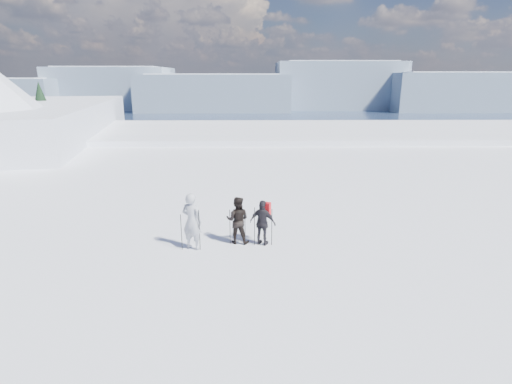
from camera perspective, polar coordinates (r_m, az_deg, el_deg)
The scene contains 9 objects.
lake_basin at distance 41.60m, azimuth 1.53°, elevation -0.56°, with size 820.00×820.00×71.62m.
far_mountain_range at distance 465.83m, azimuth 3.11°, elevation 14.50°, with size 770.00×110.00×53.00m.
near_ridge at distance 47.29m, azimuth -32.75°, elevation 2.64°, with size 31.37×35.68×25.62m.
skier_grey at distance 13.04m, azimuth -9.15°, elevation -4.15°, with size 0.69×0.45×1.89m, color #A1A4AF.
skier_dark at distance 13.39m, azimuth -2.65°, elevation -4.02°, with size 0.79×0.61×1.62m, color black.
skier_pack at distance 13.22m, azimuth 0.97°, elevation -4.44°, with size 0.90×0.38×1.54m, color black.
backpack at distance 13.13m, azimuth 1.40°, elevation -0.01°, with size 0.33×0.19×0.45m, color red.
ski_poles at distance 13.18m, azimuth -3.64°, elevation -5.20°, with size 2.96×0.56×1.37m.
skis_loose at distance 15.88m, azimuth -2.67°, elevation -3.79°, with size 0.49×1.70×0.03m.
Camera 1 is at (-1.69, -9.82, 5.40)m, focal length 28.00 mm.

